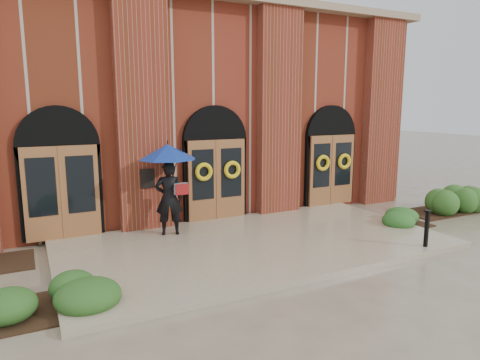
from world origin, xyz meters
TOP-DOWN VIEW (x-y plane):
  - ground at (0.00, 0.00)m, footprint 90.00×90.00m
  - landing at (0.00, 0.15)m, footprint 10.00×5.30m
  - church_building at (0.00, 8.78)m, footprint 16.20×12.53m
  - man_with_umbrella at (-1.85, 1.76)m, footprint 1.96×1.96m
  - metal_post at (3.63, -2.19)m, footprint 0.15×0.15m
  - hedge_wall_right at (8.00, 0.50)m, footprint 3.26×1.30m
  - hedge_front_left at (-5.10, -1.25)m, footprint 1.55×1.33m
  - hedge_front_right at (5.10, 0.00)m, footprint 1.43×1.22m

SIDE VIEW (x-z plane):
  - ground at x=0.00m, z-range 0.00..0.00m
  - landing at x=0.00m, z-range 0.00..0.15m
  - hedge_front_right at x=5.10m, z-range 0.00..0.50m
  - hedge_front_left at x=-5.10m, z-range 0.00..0.55m
  - hedge_wall_right at x=8.00m, z-range 0.00..0.84m
  - metal_post at x=3.63m, z-range 0.17..1.12m
  - man_with_umbrella at x=-1.85m, z-range 0.65..3.17m
  - church_building at x=0.00m, z-range 0.00..7.00m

